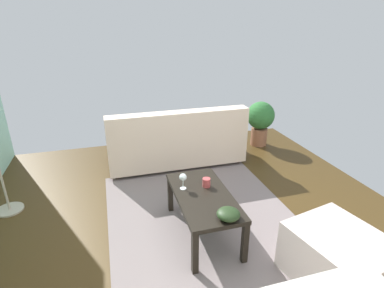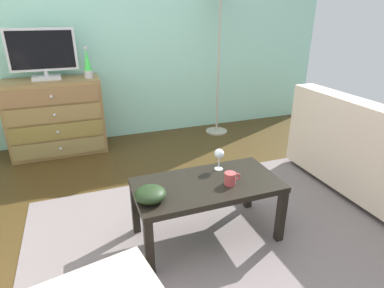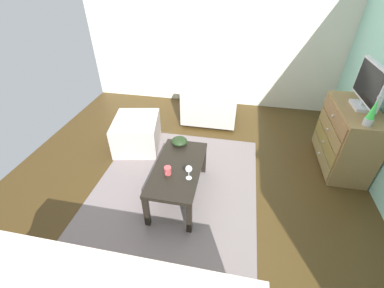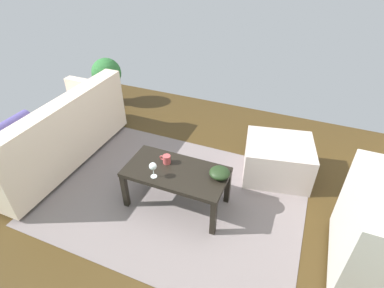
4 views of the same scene
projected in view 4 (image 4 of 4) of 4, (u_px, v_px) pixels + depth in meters
name	position (u px, v px, depth m)	size (l,w,h in m)	color
ground_plane	(184.00, 217.00, 2.96)	(5.32, 4.72, 0.05)	#3E2D13
area_rug	(174.00, 196.00, 3.16)	(2.60, 1.90, 0.01)	slate
coffee_table	(176.00, 175.00, 2.87)	(0.97, 0.49, 0.43)	black
wine_glass	(153.00, 167.00, 2.70)	(0.07, 0.07, 0.16)	silver
mug	(166.00, 159.00, 2.91)	(0.11, 0.08, 0.08)	#AD4142
bowl_decorative	(220.00, 173.00, 2.75)	(0.19, 0.19, 0.09)	black
couch_large	(52.00, 136.00, 3.48)	(0.85, 1.87, 0.82)	#332319
ottoman	(277.00, 160.00, 3.31)	(0.70, 0.60, 0.43)	#B1A29B
potted_plant	(107.00, 77.00, 4.60)	(0.44, 0.44, 0.72)	brown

